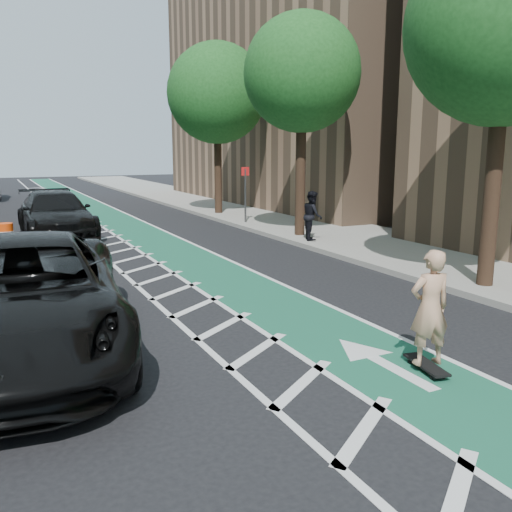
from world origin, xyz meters
TOP-DOWN VIEW (x-y plane):
  - ground at (0.00, 0.00)m, footprint 120.00×120.00m
  - bike_lane at (3.00, 10.00)m, footprint 2.00×90.00m
  - buffer_strip at (1.50, 10.00)m, footprint 1.40×90.00m
  - sidewalk_right at (9.50, 10.00)m, footprint 5.00×90.00m
  - curb_right at (7.05, 10.00)m, footprint 0.12×90.00m
  - building_right_far at (17.50, 20.00)m, footprint 14.00×22.00m
  - tree_r_b at (7.90, 0.00)m, footprint 4.20×4.20m
  - tree_r_c at (7.90, 8.00)m, footprint 4.20×4.20m
  - tree_r_d at (7.90, 16.00)m, footprint 4.20×4.20m
  - sign_post at (7.60, 12.00)m, footprint 0.35×0.08m
  - skateboard at (3.37, -3.23)m, footprint 0.43×0.93m
  - skateboarder at (3.37, -3.23)m, footprint 0.69×0.53m
  - suv_near at (-1.85, 0.16)m, footprint 3.88×7.02m
  - suv_far at (0.00, 12.47)m, footprint 2.54×5.83m
  - pedestrian at (7.70, 6.82)m, footprint 0.91×1.00m
  - barrel_b at (-1.80, 10.32)m, footprint 0.63×0.63m

SIDE VIEW (x-z plane):
  - ground at x=0.00m, z-range 0.00..0.00m
  - buffer_strip at x=1.50m, z-range 0.00..0.01m
  - bike_lane at x=3.00m, z-range 0.00..0.01m
  - sidewalk_right at x=9.50m, z-range 0.00..0.15m
  - curb_right at x=7.05m, z-range 0.00..0.16m
  - skateboard at x=3.37m, z-range 0.04..0.16m
  - barrel_b at x=-1.80m, z-range -0.02..0.84m
  - suv_far at x=0.00m, z-range 0.00..1.67m
  - suv_near at x=-1.85m, z-range 0.00..1.86m
  - skateboarder at x=3.37m, z-range 0.12..1.83m
  - pedestrian at x=7.70m, z-range 0.15..1.83m
  - sign_post at x=7.60m, z-range 0.11..2.59m
  - tree_r_b at x=7.90m, z-range 1.82..9.72m
  - tree_r_c at x=7.90m, z-range 1.82..9.72m
  - tree_r_d at x=7.90m, z-range 1.82..9.72m
  - building_right_far at x=17.50m, z-range 0.00..19.00m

